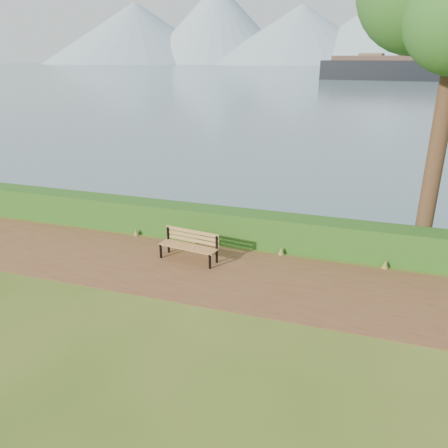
% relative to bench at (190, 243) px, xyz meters
% --- Properties ---
extents(ground, '(140.00, 140.00, 0.00)m').
position_rel_bench_xyz_m(ground, '(0.84, -0.92, -0.49)').
color(ground, '#3B5217').
rests_on(ground, ground).
extents(path, '(40.00, 3.40, 0.01)m').
position_rel_bench_xyz_m(path, '(0.84, -0.62, -0.49)').
color(path, brown).
rests_on(path, ground).
extents(hedge, '(32.00, 0.85, 1.00)m').
position_rel_bench_xyz_m(hedge, '(0.84, 1.68, 0.01)').
color(hedge, '#1D4915').
rests_on(hedge, ground).
extents(water, '(700.00, 510.00, 0.00)m').
position_rel_bench_xyz_m(water, '(0.84, 259.08, -0.49)').
color(water, slate).
rests_on(water, ground).
extents(mountains, '(585.00, 190.00, 70.00)m').
position_rel_bench_xyz_m(mountains, '(-8.33, 405.13, 27.20)').
color(mountains, '#7C92A6').
rests_on(mountains, ground).
extents(bench, '(1.76, 0.72, 0.86)m').
position_rel_bench_xyz_m(bench, '(0.00, 0.00, 0.00)').
color(bench, black).
rests_on(bench, ground).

